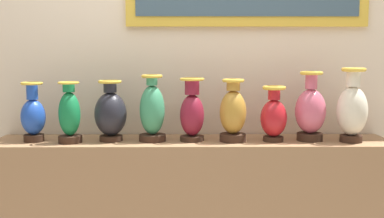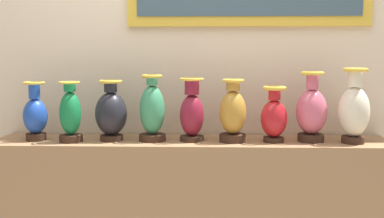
{
  "view_description": "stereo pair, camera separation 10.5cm",
  "coord_description": "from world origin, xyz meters",
  "px_view_note": "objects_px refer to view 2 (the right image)",
  "views": [
    {
      "loc": [
        -0.02,
        -2.56,
        1.48
      ],
      "look_at": [
        0.0,
        0.0,
        1.18
      ],
      "focal_mm": 42.05,
      "sensor_mm": 36.0,
      "label": 1
    },
    {
      "loc": [
        0.08,
        -2.56,
        1.48
      ],
      "look_at": [
        0.0,
        0.0,
        1.18
      ],
      "focal_mm": 42.05,
      "sensor_mm": 36.0,
      "label": 2
    }
  ],
  "objects_px": {
    "vase_emerald": "(70,115)",
    "vase_ochre": "(233,113)",
    "vase_ivory": "(354,110)",
    "vase_crimson": "(274,117)",
    "vase_onyx": "(111,113)",
    "vase_jade": "(152,111)",
    "vase_sapphire": "(35,115)",
    "vase_rose": "(312,112)",
    "vase_burgundy": "(192,113)"
  },
  "relations": [
    {
      "from": "vase_onyx",
      "to": "vase_crimson",
      "type": "xyz_separation_m",
      "value": [
        0.93,
        -0.02,
        -0.01
      ]
    },
    {
      "from": "vase_crimson",
      "to": "vase_emerald",
      "type": "bearing_deg",
      "value": -178.31
    },
    {
      "from": "vase_emerald",
      "to": "vase_crimson",
      "type": "height_order",
      "value": "vase_emerald"
    },
    {
      "from": "vase_emerald",
      "to": "vase_burgundy",
      "type": "distance_m",
      "value": 0.69
    },
    {
      "from": "vase_jade",
      "to": "vase_ivory",
      "type": "xyz_separation_m",
      "value": [
        1.13,
        -0.04,
        0.02
      ]
    },
    {
      "from": "vase_burgundy",
      "to": "vase_rose",
      "type": "xyz_separation_m",
      "value": [
        0.68,
        0.0,
        0.01
      ]
    },
    {
      "from": "vase_jade",
      "to": "vase_ochre",
      "type": "bearing_deg",
      "value": -2.08
    },
    {
      "from": "vase_burgundy",
      "to": "vase_ivory",
      "type": "height_order",
      "value": "vase_ivory"
    },
    {
      "from": "vase_emerald",
      "to": "vase_ochre",
      "type": "height_order",
      "value": "vase_ochre"
    },
    {
      "from": "vase_emerald",
      "to": "vase_ivory",
      "type": "distance_m",
      "value": 1.59
    },
    {
      "from": "vase_burgundy",
      "to": "vase_ochre",
      "type": "relative_size",
      "value": 1.02
    },
    {
      "from": "vase_jade",
      "to": "vase_rose",
      "type": "relative_size",
      "value": 0.95
    },
    {
      "from": "vase_emerald",
      "to": "vase_onyx",
      "type": "xyz_separation_m",
      "value": [
        0.22,
        0.05,
        0.0
      ]
    },
    {
      "from": "vase_emerald",
      "to": "vase_onyx",
      "type": "bearing_deg",
      "value": 13.65
    },
    {
      "from": "vase_sapphire",
      "to": "vase_burgundy",
      "type": "xyz_separation_m",
      "value": [
        0.9,
        0.01,
        0.02
      ]
    },
    {
      "from": "vase_rose",
      "to": "vase_onyx",
      "type": "bearing_deg",
      "value": -179.99
    },
    {
      "from": "vase_ivory",
      "to": "vase_burgundy",
      "type": "bearing_deg",
      "value": 177.39
    },
    {
      "from": "vase_sapphire",
      "to": "vase_ivory",
      "type": "height_order",
      "value": "vase_ivory"
    },
    {
      "from": "vase_ochre",
      "to": "vase_ivory",
      "type": "xyz_separation_m",
      "value": [
        0.67,
        -0.02,
        0.03
      ]
    },
    {
      "from": "vase_jade",
      "to": "vase_rose",
      "type": "bearing_deg",
      "value": 0.28
    },
    {
      "from": "vase_sapphire",
      "to": "vase_ivory",
      "type": "distance_m",
      "value": 1.8
    },
    {
      "from": "vase_ivory",
      "to": "vase_emerald",
      "type": "bearing_deg",
      "value": -179.63
    },
    {
      "from": "vase_emerald",
      "to": "vase_ivory",
      "type": "xyz_separation_m",
      "value": [
        1.59,
        0.01,
        0.03
      ]
    },
    {
      "from": "vase_sapphire",
      "to": "vase_crimson",
      "type": "height_order",
      "value": "vase_sapphire"
    },
    {
      "from": "vase_rose",
      "to": "vase_emerald",
      "type": "bearing_deg",
      "value": -177.75
    },
    {
      "from": "vase_onyx",
      "to": "vase_burgundy",
      "type": "distance_m",
      "value": 0.47
    },
    {
      "from": "vase_jade",
      "to": "vase_burgundy",
      "type": "distance_m",
      "value": 0.23
    },
    {
      "from": "vase_rose",
      "to": "vase_jade",
      "type": "bearing_deg",
      "value": -179.72
    },
    {
      "from": "vase_emerald",
      "to": "vase_jade",
      "type": "height_order",
      "value": "vase_jade"
    },
    {
      "from": "vase_onyx",
      "to": "vase_ivory",
      "type": "xyz_separation_m",
      "value": [
        1.37,
        -0.04,
        0.03
      ]
    },
    {
      "from": "vase_ivory",
      "to": "vase_rose",
      "type": "bearing_deg",
      "value": 168.97
    },
    {
      "from": "vase_ochre",
      "to": "vase_ivory",
      "type": "relative_size",
      "value": 0.85
    },
    {
      "from": "vase_crimson",
      "to": "vase_onyx",
      "type": "bearing_deg",
      "value": 178.8
    },
    {
      "from": "vase_ochre",
      "to": "vase_rose",
      "type": "bearing_deg",
      "value": 2.71
    },
    {
      "from": "vase_ochre",
      "to": "vase_crimson",
      "type": "relative_size",
      "value": 1.12
    },
    {
      "from": "vase_ochre",
      "to": "vase_jade",
      "type": "bearing_deg",
      "value": 177.92
    },
    {
      "from": "vase_onyx",
      "to": "vase_crimson",
      "type": "height_order",
      "value": "vase_onyx"
    },
    {
      "from": "vase_jade",
      "to": "vase_ochre",
      "type": "height_order",
      "value": "vase_jade"
    },
    {
      "from": "vase_sapphire",
      "to": "vase_emerald",
      "type": "height_order",
      "value": "vase_emerald"
    },
    {
      "from": "vase_burgundy",
      "to": "vase_crimson",
      "type": "relative_size",
      "value": 1.14
    },
    {
      "from": "vase_onyx",
      "to": "vase_rose",
      "type": "relative_size",
      "value": 0.87
    },
    {
      "from": "vase_emerald",
      "to": "vase_jade",
      "type": "distance_m",
      "value": 0.46
    },
    {
      "from": "vase_ivory",
      "to": "vase_crimson",
      "type": "bearing_deg",
      "value": 176.9
    },
    {
      "from": "vase_jade",
      "to": "vase_ivory",
      "type": "relative_size",
      "value": 0.9
    },
    {
      "from": "vase_onyx",
      "to": "vase_sapphire",
      "type": "bearing_deg",
      "value": -178.4
    },
    {
      "from": "vase_jade",
      "to": "vase_burgundy",
      "type": "relative_size",
      "value": 1.05
    },
    {
      "from": "vase_crimson",
      "to": "vase_sapphire",
      "type": "bearing_deg",
      "value": 179.7
    },
    {
      "from": "vase_sapphire",
      "to": "vase_ochre",
      "type": "xyz_separation_m",
      "value": [
        1.13,
        -0.01,
        0.01
      ]
    },
    {
      "from": "vase_ivory",
      "to": "vase_ochre",
      "type": "bearing_deg",
      "value": 178.09
    },
    {
      "from": "vase_ochre",
      "to": "vase_crimson",
      "type": "height_order",
      "value": "vase_ochre"
    }
  ]
}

